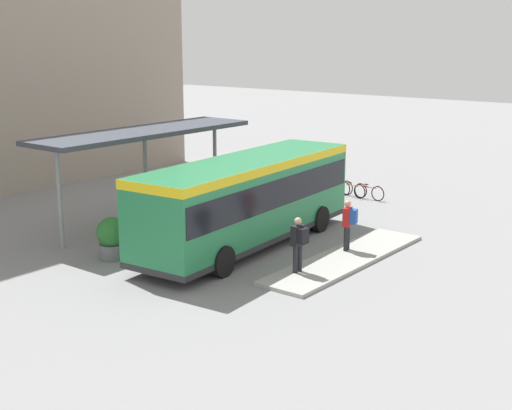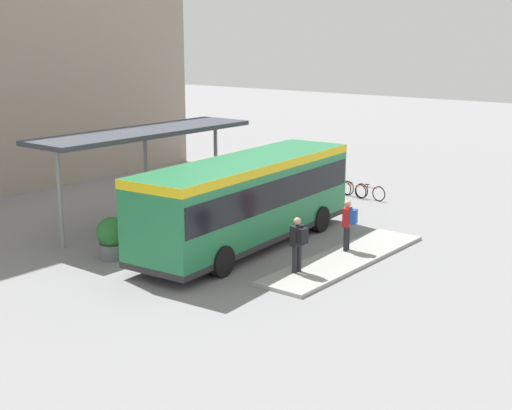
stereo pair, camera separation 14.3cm
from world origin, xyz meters
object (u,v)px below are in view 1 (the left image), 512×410
(bicycle_red, at_px, (369,192))
(bicycle_white, at_px, (339,186))
(pedestrian_companion, at_px, (349,222))
(city_bus, at_px, (247,196))
(pedestrian_waiting, at_px, (299,241))
(bicycle_orange, at_px, (352,190))
(potted_planter_far_side, at_px, (112,238))
(potted_planter_near_shelter, at_px, (154,226))

(bicycle_red, relative_size, bicycle_white, 1.01)
(pedestrian_companion, distance_m, bicycle_white, 9.59)
(city_bus, height_order, bicycle_white, city_bus)
(city_bus, xyz_separation_m, pedestrian_waiting, (-1.53, -3.27, -0.71))
(bicycle_orange, relative_size, potted_planter_far_side, 1.09)
(pedestrian_companion, relative_size, bicycle_red, 1.08)
(pedestrian_waiting, bearing_deg, city_bus, -17.42)
(pedestrian_waiting, xyz_separation_m, potted_planter_near_shelter, (-0.40, 5.97, -0.42))
(potted_planter_near_shelter, bearing_deg, pedestrian_companion, -60.59)
(pedestrian_companion, xyz_separation_m, bicycle_white, (7.98, 5.27, -0.78))
(bicycle_red, bearing_deg, bicycle_white, 177.65)
(bicycle_white, bearing_deg, potted_planter_near_shelter, 92.30)
(bicycle_orange, bearing_deg, city_bus, -73.18)
(bicycle_red, distance_m, potted_planter_near_shelter, 11.38)
(pedestrian_waiting, xyz_separation_m, potted_planter_far_side, (-2.39, 5.92, -0.40))
(city_bus, bearing_deg, pedestrian_waiting, -119.52)
(bicycle_white, bearing_deg, pedestrian_waiting, 121.52)
(bicycle_red, relative_size, potted_planter_near_shelter, 1.20)
(pedestrian_companion, bearing_deg, city_bus, 7.67)
(bicycle_orange, distance_m, bicycle_white, 0.92)
(bicycle_red, xyz_separation_m, bicycle_white, (0.24, 1.76, -0.00))
(city_bus, xyz_separation_m, pedestrian_companion, (1.44, -3.27, -0.70))
(potted_planter_near_shelter, distance_m, potted_planter_far_side, 2.00)
(potted_planter_near_shelter, xyz_separation_m, potted_planter_far_side, (-1.99, -0.05, 0.02))
(city_bus, relative_size, pedestrian_waiting, 5.87)
(bicycle_white, distance_m, potted_planter_near_shelter, 11.37)
(pedestrian_companion, xyz_separation_m, potted_planter_far_side, (-5.36, 5.92, -0.40))
(city_bus, height_order, bicycle_orange, city_bus)
(pedestrian_waiting, height_order, pedestrian_companion, pedestrian_companion)
(bicycle_orange, bearing_deg, bicycle_white, 172.49)
(city_bus, distance_m, bicycle_orange, 9.33)
(bicycle_red, relative_size, bicycle_orange, 1.04)
(pedestrian_waiting, distance_m, bicycle_red, 11.30)
(pedestrian_waiting, distance_m, bicycle_orange, 11.57)
(pedestrian_waiting, height_order, bicycle_white, pedestrian_waiting)
(bicycle_orange, xyz_separation_m, bicycle_white, (0.27, 0.88, 0.01))
(pedestrian_companion, height_order, potted_planter_far_side, pedestrian_companion)
(pedestrian_waiting, relative_size, pedestrian_companion, 1.00)
(pedestrian_waiting, bearing_deg, bicycle_orange, -59.97)
(bicycle_white, bearing_deg, city_bus, 107.80)
(pedestrian_companion, distance_m, bicycle_red, 8.54)
(bicycle_white, xyz_separation_m, potted_planter_near_shelter, (-11.34, 0.69, 0.35))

